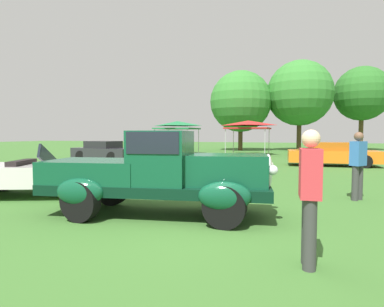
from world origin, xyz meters
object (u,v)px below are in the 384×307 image
object	(u,v)px
feature_pickup_truck	(158,172)
show_car_orange	(332,154)
neighbor_convertible	(43,174)
spectator_by_row	(310,193)
show_car_charcoal	(105,151)
canopy_tent_center_field	(248,124)
canopy_tent_left_field	(177,125)
spectator_near_truck	(358,163)

from	to	relation	value
feature_pickup_truck	show_car_orange	size ratio (longest dim) A/B	1.04
neighbor_convertible	spectator_by_row	distance (m)	7.11
neighbor_convertible	show_car_orange	xyz separation A→B (m)	(7.94, 11.23, 0.02)
neighbor_convertible	show_car_charcoal	distance (m)	11.16
canopy_tent_center_field	show_car_orange	bearing A→B (deg)	-52.86
canopy_tent_left_field	canopy_tent_center_field	size ratio (longest dim) A/B	0.95
show_car_charcoal	canopy_tent_center_field	size ratio (longest dim) A/B	1.37
show_car_charcoal	canopy_tent_left_field	distance (m)	8.26
feature_pickup_truck	show_car_orange	xyz separation A→B (m)	(4.15, 12.11, -0.27)
spectator_by_row	neighbor_convertible	bearing A→B (deg)	158.63
spectator_near_truck	canopy_tent_center_field	world-z (taller)	canopy_tent_center_field
neighbor_convertible	canopy_tent_center_field	distance (m)	18.78
show_car_orange	canopy_tent_center_field	distance (m)	9.34
spectator_near_truck	canopy_tent_center_field	bearing A→B (deg)	108.20
feature_pickup_truck	canopy_tent_left_field	bearing A→B (deg)	110.70
neighbor_convertible	show_car_orange	world-z (taller)	neighbor_convertible
show_car_charcoal	canopy_tent_center_field	distance (m)	11.39
feature_pickup_truck	spectator_near_truck	size ratio (longest dim) A/B	2.79
canopy_tent_left_field	canopy_tent_center_field	xyz separation A→B (m)	(5.72, 0.63, 0.00)
feature_pickup_truck	spectator_by_row	bearing A→B (deg)	-31.16
feature_pickup_truck	neighbor_convertible	xyz separation A→B (m)	(-3.78, 0.88, -0.29)
feature_pickup_truck	canopy_tent_left_field	distance (m)	20.14
show_car_charcoal	spectator_near_truck	bearing A→B (deg)	-31.86
feature_pickup_truck	spectator_by_row	size ratio (longest dim) A/B	2.79
show_car_charcoal	spectator_by_row	bearing A→B (deg)	-47.50
spectator_near_truck	canopy_tent_left_field	distance (m)	19.39
neighbor_convertible	canopy_tent_center_field	size ratio (longest dim) A/B	1.43
feature_pickup_truck	canopy_tent_left_field	world-z (taller)	canopy_tent_left_field
show_car_orange	spectator_near_truck	world-z (taller)	spectator_near_truck
neighbor_convertible	spectator_near_truck	bearing A→B (deg)	14.98
show_car_charcoal	spectator_near_truck	xyz separation A→B (m)	(12.74, -7.92, 0.31)
show_car_orange	spectator_near_truck	xyz separation A→B (m)	(-0.12, -9.14, 0.31)
canopy_tent_center_field	neighbor_convertible	bearing A→B (deg)	-97.39
show_car_charcoal	show_car_orange	distance (m)	12.92
feature_pickup_truck	spectator_near_truck	xyz separation A→B (m)	(4.03, 2.97, 0.04)
feature_pickup_truck	spectator_by_row	distance (m)	3.31
show_car_charcoal	spectator_near_truck	distance (m)	15.01
neighbor_convertible	spectator_near_truck	size ratio (longest dim) A/B	2.77
neighbor_convertible	spectator_by_row	bearing A→B (deg)	-21.37
spectator_near_truck	spectator_by_row	xyz separation A→B (m)	(-1.19, -4.68, 0.00)
show_car_orange	feature_pickup_truck	bearing A→B (deg)	-108.93
spectator_near_truck	canopy_tent_center_field	xyz separation A→B (m)	(-5.41, 16.44, 1.51)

